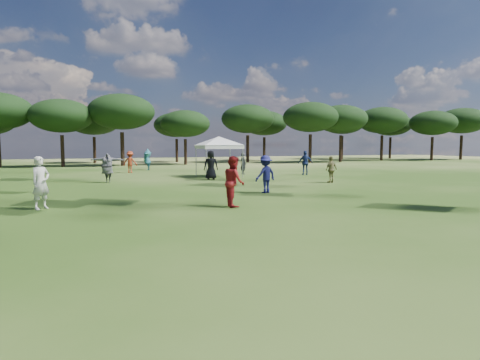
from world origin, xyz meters
The scene contains 3 objects.
tree_line centered at (2.39, 47.41, 5.42)m, with size 108.78×17.63×7.77m.
tent_right centered at (7.84, 26.45, 2.68)m, with size 5.58×5.58×3.11m.
festival_crowd centered at (0.59, 25.12, 0.89)m, with size 29.72×24.23×1.90m.
Camera 1 is at (-1.44, 0.05, 2.23)m, focal length 30.00 mm.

